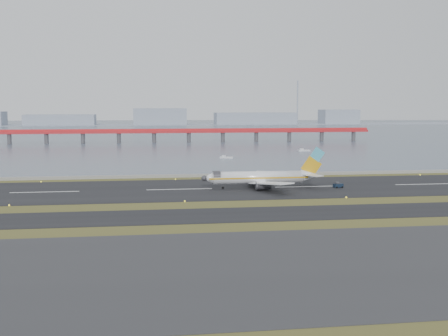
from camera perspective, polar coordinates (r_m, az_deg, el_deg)
The scene contains 12 objects.
ground at distance 143.04m, azimuth -3.80°, elevation -3.97°, with size 1000.00×1000.00×0.00m, color #3E491A.
apron_strip at distance 89.69m, azimuth -1.15°, elevation -10.21°, with size 1000.00×50.00×0.10m, color #303033.
taxiway_strip at distance 131.28m, azimuth -3.41°, elevation -4.88°, with size 1000.00×18.00×0.10m, color black.
runway_strip at distance 172.57m, azimuth -4.54°, elevation -2.18°, with size 1000.00×45.00×0.10m, color black.
seawall at distance 202.18m, azimuth -5.06°, elevation -0.80°, with size 1000.00×2.50×1.00m, color gray.
bay_water at distance 600.99m, azimuth -7.07°, elevation 3.87°, with size 1400.00×800.00×1.30m, color #4E5C6F.
red_pier at distance 391.95m, azimuth -3.61°, elevation 3.67°, with size 260.00×5.00×10.20m.
far_shoreline at distance 760.98m, azimuth -6.26°, elevation 4.85°, with size 1400.00×80.00×60.50m.
airliner at distance 174.43m, azimuth 3.96°, elevation -0.95°, with size 38.52×32.89×12.80m.
pushback_tug at distance 178.67m, azimuth 11.50°, elevation -1.72°, with size 3.21×2.30×1.86m.
workboat_near at distance 273.54m, azimuth 0.22°, elevation 1.09°, with size 6.71×3.87×1.55m.
workboat_far at distance 318.94m, azimuth 8.10°, elevation 1.78°, with size 6.70×2.26×1.61m.
Camera 1 is at (-10.26, -140.35, 25.62)m, focal length 45.00 mm.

